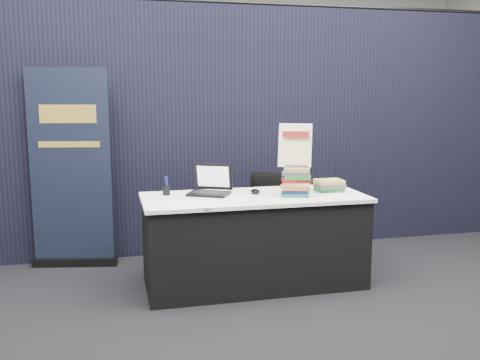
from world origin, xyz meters
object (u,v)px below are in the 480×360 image
at_px(book_stack_short, 329,185).
at_px(pullup_banner, 71,180).
at_px(info_sign, 295,146).
at_px(stacking_chair, 274,214).
at_px(display_table, 254,240).
at_px(laptop, 208,187).
at_px(book_stack_tall, 296,182).

relative_size(book_stack_short, pullup_banner, 0.13).
xyz_separation_m(book_stack_short, info_sign, (-0.34, -0.10, 0.35)).
bearing_deg(stacking_chair, display_table, -100.12).
distance_m(laptop, book_stack_short, 1.03).
bearing_deg(pullup_banner, book_stack_short, -10.14).
distance_m(display_table, info_sign, 0.84).
height_order(book_stack_short, pullup_banner, pullup_banner).
height_order(display_table, pullup_banner, pullup_banner).
bearing_deg(laptop, display_table, 4.54).
bearing_deg(book_stack_short, book_stack_tall, -159.95).
relative_size(laptop, book_stack_short, 1.67).
relative_size(display_table, laptop, 4.66).
bearing_deg(book_stack_short, stacking_chair, 124.71).
bearing_deg(book_stack_tall, display_table, 163.92).
bearing_deg(pullup_banner, display_table, -19.35).
distance_m(laptop, book_stack_tall, 0.72).
height_order(laptop, info_sign, info_sign).
relative_size(book_stack_tall, stacking_chair, 0.30).
bearing_deg(display_table, laptop, 157.07).
height_order(info_sign, stacking_chair, info_sign).
height_order(book_stack_tall, stacking_chair, book_stack_tall).
distance_m(book_stack_short, stacking_chair, 0.67).
bearing_deg(laptop, book_stack_short, 20.95).
xyz_separation_m(display_table, book_stack_tall, (0.32, -0.09, 0.49)).
distance_m(display_table, book_stack_short, 0.79).
relative_size(book_stack_tall, info_sign, 0.69).
bearing_deg(book_stack_tall, stacking_chair, 88.69).
relative_size(display_table, book_stack_tall, 7.24).
bearing_deg(info_sign, stacking_chair, 112.45).
bearing_deg(info_sign, display_table, -167.09).
distance_m(pullup_banner, stacking_chair, 1.87).
bearing_deg(laptop, book_stack_tall, 7.73).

